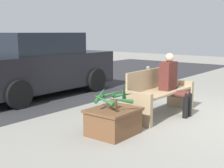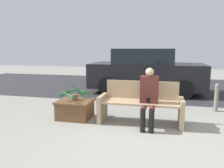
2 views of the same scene
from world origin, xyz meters
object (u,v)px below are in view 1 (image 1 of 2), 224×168
object	(u,v)px
parked_car	(37,65)
person_seated	(172,81)
bench	(159,93)
planter_box	(113,120)
potted_plant	(113,97)
bollard_post	(148,79)

from	to	relation	value
parked_car	person_seated	bearing A→B (deg)	-84.27
parked_car	bench	bearing A→B (deg)	-86.99
planter_box	potted_plant	size ratio (longest dim) A/B	1.16
bench	planter_box	size ratio (longest dim) A/B	2.27
bench	potted_plant	world-z (taller)	potted_plant
person_seated	potted_plant	bearing A→B (deg)	174.49
bench	planter_box	bearing A→B (deg)	-178.62
bench	bollard_post	size ratio (longest dim) A/B	2.44
potted_plant	planter_box	bearing A→B (deg)	-140.16
bench	person_seated	bearing A→B (deg)	-46.26
potted_plant	person_seated	bearing A→B (deg)	-5.51
potted_plant	bench	bearing A→B (deg)	1.18
potted_plant	bollard_post	world-z (taller)	potted_plant
person_seated	bollard_post	size ratio (longest dim) A/B	1.67
bollard_post	potted_plant	bearing A→B (deg)	-157.36
person_seated	parked_car	xyz separation A→B (m)	(-0.37, 3.69, 0.11)
parked_car	bollard_post	world-z (taller)	parked_car
parked_car	bollard_post	distance (m)	2.95
bench	parked_car	size ratio (longest dim) A/B	0.44
bollard_post	planter_box	bearing A→B (deg)	-157.32
person_seated	bollard_post	distance (m)	2.27
person_seated	parked_car	bearing A→B (deg)	95.73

